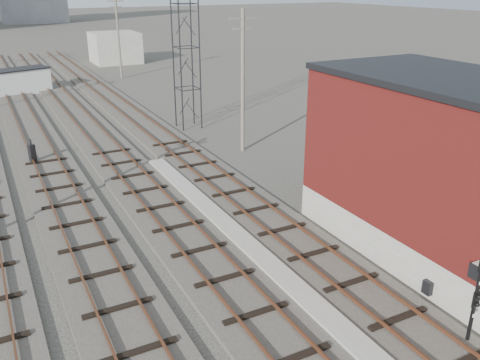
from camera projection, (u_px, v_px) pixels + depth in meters
ground at (61, 80)px, 57.40m from camera, size 320.00×320.00×0.00m
track_right at (136, 118)px, 41.09m from camera, size 3.20×90.00×0.39m
track_mid_right at (86, 124)px, 39.38m from camera, size 3.20×90.00×0.39m
track_mid_left at (31, 131)px, 37.67m from camera, size 3.20×90.00×0.39m
platform_curb at (273, 270)px, 19.59m from camera, size 0.90×28.00×0.26m
brick_building at (457, 172)px, 19.65m from camera, size 6.54×12.20×7.22m
lattice_tower at (185, 26)px, 36.36m from camera, size 1.60×1.60×15.00m
utility_pole_right_a at (243, 78)px, 32.00m from camera, size 1.80×0.24×9.00m
utility_pole_right_b at (118, 35)px, 56.77m from camera, size 1.80×0.24×9.00m
shed_right at (115, 48)px, 68.78m from camera, size 6.00×6.00×4.00m
signal_mast at (479, 284)px, 14.94m from camera, size 0.40×0.41×3.82m
switch_stand at (32, 153)px, 30.95m from camera, size 0.45×0.45×1.49m
site_trailer at (19, 81)px, 50.12m from camera, size 6.34×4.19×2.46m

